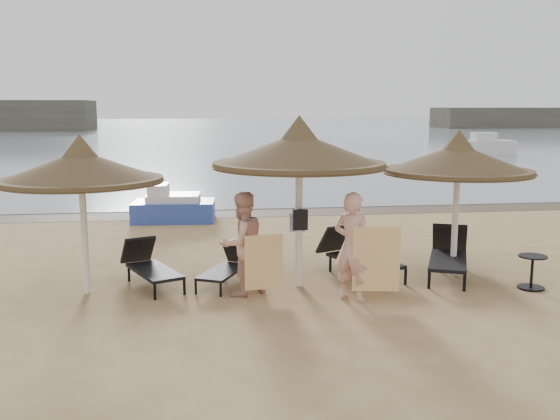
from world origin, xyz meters
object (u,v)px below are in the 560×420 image
(person_right, at_px, (353,238))
(lounger_near_right, at_px, (356,254))
(palapa_left, at_px, (81,168))
(side_table, at_px, (532,273))
(person_left, at_px, (242,236))
(lounger_near_left, at_px, (227,266))
(lounger_far_left, at_px, (149,265))
(pedal_boat, at_px, (173,207))
(lounger_far_right, at_px, (449,254))
(palapa_right, at_px, (458,160))
(palapa_center, at_px, (299,151))

(person_right, bearing_deg, lounger_near_right, -66.90)
(palapa_left, distance_m, side_table, 8.31)
(side_table, relative_size, person_left, 0.29)
(palapa_left, height_order, lounger_near_left, palapa_left)
(lounger_far_left, relative_size, pedal_boat, 0.79)
(lounger_far_left, bearing_deg, lounger_near_left, -28.18)
(lounger_near_left, xyz_separation_m, lounger_far_right, (4.38, -0.01, 0.09))
(lounger_near_left, height_order, pedal_boat, pedal_boat)
(lounger_far_right, relative_size, pedal_boat, 0.89)
(lounger_near_left, xyz_separation_m, person_left, (0.23, -0.78, 0.75))
(palapa_right, height_order, lounger_near_right, palapa_right)
(lounger_near_right, height_order, lounger_far_right, lounger_far_right)
(side_table, xyz_separation_m, person_right, (-3.43, -0.21, 0.80))
(lounger_far_left, xyz_separation_m, person_right, (3.52, -1.46, 0.73))
(person_right, distance_m, pedal_boat, 8.69)
(lounger_far_left, relative_size, lounger_near_left, 1.15)
(lounger_near_left, bearing_deg, palapa_left, -146.72)
(palapa_center, xyz_separation_m, lounger_far_left, (-2.76, 0.48, -2.14))
(palapa_center, xyz_separation_m, lounger_near_right, (1.26, 0.63, -2.10))
(lounger_near_right, distance_m, person_left, 2.64)
(side_table, bearing_deg, palapa_left, 174.15)
(lounger_far_right, relative_size, side_table, 3.48)
(pedal_boat, bearing_deg, person_left, -74.63)
(lounger_far_right, height_order, side_table, lounger_far_right)
(lounger_near_left, distance_m, pedal_boat, 6.76)
(palapa_left, distance_m, lounger_far_right, 7.15)
(palapa_center, bearing_deg, lounger_near_right, 26.73)
(palapa_right, distance_m, person_right, 2.99)
(lounger_near_left, bearing_deg, side_table, 14.08)
(palapa_left, distance_m, lounger_near_left, 3.20)
(lounger_near_left, xyz_separation_m, pedal_boat, (-1.23, 6.65, 0.08))
(lounger_near_right, xyz_separation_m, pedal_boat, (-3.79, 6.40, -0.00))
(lounger_far_right, bearing_deg, person_left, -145.62)
(lounger_near_left, bearing_deg, palapa_right, 25.40)
(pedal_boat, bearing_deg, side_table, -44.91)
(lounger_far_right, xyz_separation_m, person_right, (-2.31, -1.35, 0.68))
(lounger_far_left, bearing_deg, lounger_near_right, -22.06)
(side_table, bearing_deg, lounger_near_left, 168.21)
(lounger_far_right, bearing_deg, palapa_center, -149.27)
(person_left, relative_size, person_right, 0.97)
(palapa_right, height_order, person_left, palapa_right)
(lounger_near_right, relative_size, lounger_far_right, 0.98)
(person_left, xyz_separation_m, pedal_boat, (-1.46, 7.43, -0.66))
(lounger_far_left, distance_m, side_table, 7.07)
(lounger_far_right, height_order, person_left, person_left)
(person_left, height_order, person_right, person_right)
(palapa_right, relative_size, lounger_far_right, 1.34)
(side_table, relative_size, person_right, 0.28)
(palapa_right, xyz_separation_m, person_left, (-4.25, -0.75, -1.22))
(side_table, relative_size, pedal_boat, 0.26)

